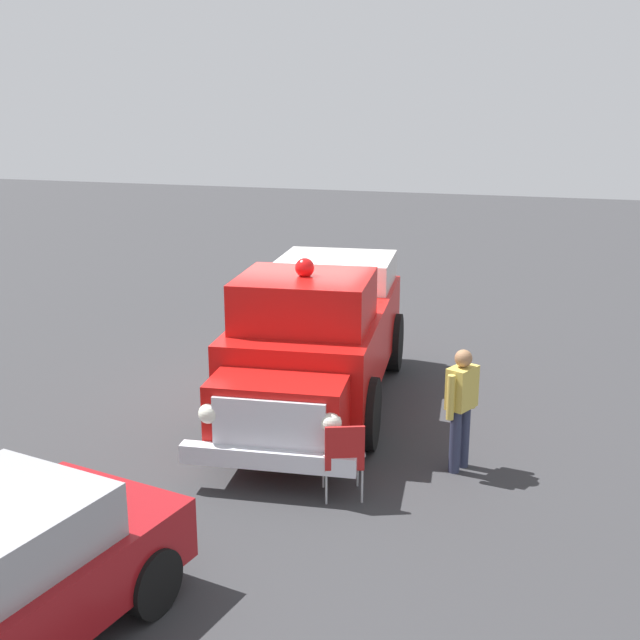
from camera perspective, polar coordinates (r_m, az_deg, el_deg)
ground_plane at (r=13.62m, az=-1.79°, el=-5.22°), size 60.00×60.00×0.00m
vintage_fire_truck at (r=12.76m, az=-0.20°, el=-0.97°), size 6.14×2.86×2.59m
lawn_chair_spare at (r=9.97m, az=1.68°, el=-9.56°), size 0.64×0.64×1.02m
spectator_standing at (r=10.76m, az=9.97°, el=-5.70°), size 0.62×0.41×1.68m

